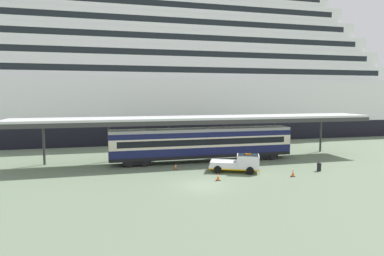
% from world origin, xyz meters
% --- Properties ---
extents(ground_plane, '(400.00, 400.00, 0.00)m').
position_xyz_m(ground_plane, '(0.00, 0.00, 0.00)').
color(ground_plane, slate).
extents(cruise_ship, '(134.97, 30.11, 38.02)m').
position_xyz_m(cruise_ship, '(-15.76, 40.27, 12.43)').
color(cruise_ship, black).
rests_on(cruise_ship, ground).
extents(platform_canopy, '(44.33, 5.25, 5.49)m').
position_xyz_m(platform_canopy, '(2.97, 10.59, 5.24)').
color(platform_canopy, silver).
rests_on(platform_canopy, ground).
extents(train_carriage, '(22.24, 2.81, 4.11)m').
position_xyz_m(train_carriage, '(2.97, 10.17, 2.31)').
color(train_carriage, black).
rests_on(train_carriage, ground).
extents(service_truck, '(5.58, 3.90, 2.02)m').
position_xyz_m(service_truck, '(5.27, 4.06, 0.99)').
color(service_truck, white).
rests_on(service_truck, ground).
extents(traffic_cone_near, '(0.36, 0.36, 0.66)m').
position_xyz_m(traffic_cone_near, '(-1.01, 6.93, 0.32)').
color(traffic_cone_near, black).
rests_on(traffic_cone_near, ground).
extents(traffic_cone_mid, '(0.36, 0.36, 0.77)m').
position_xyz_m(traffic_cone_mid, '(2.03, 1.33, 0.38)').
color(traffic_cone_mid, black).
rests_on(traffic_cone_mid, ground).
extents(traffic_cone_far, '(0.36, 0.36, 0.76)m').
position_xyz_m(traffic_cone_far, '(9.78, 0.92, 0.37)').
color(traffic_cone_far, black).
rests_on(traffic_cone_far, ground).
extents(quay_bollard, '(0.48, 0.48, 0.96)m').
position_xyz_m(quay_bollard, '(13.78, 2.36, 0.52)').
color(quay_bollard, black).
rests_on(quay_bollard, ground).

